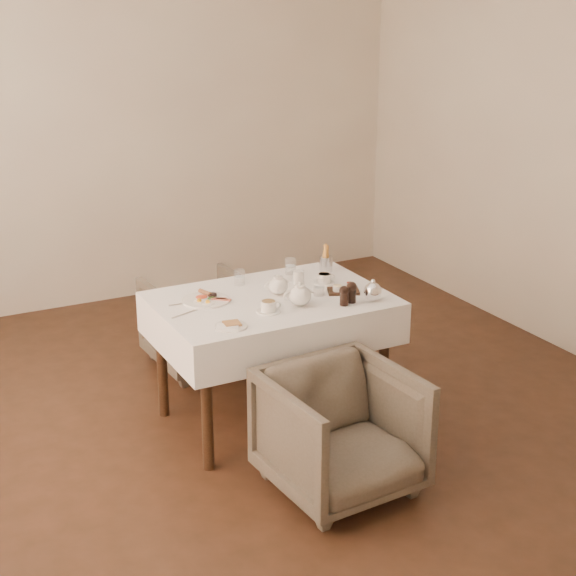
% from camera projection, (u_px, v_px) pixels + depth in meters
% --- Properties ---
extents(table, '(1.28, 0.88, 0.75)m').
position_uv_depth(table, '(271.00, 317.00, 4.95)').
color(table, black).
rests_on(table, ground).
extents(armchair_near, '(0.72, 0.74, 0.63)m').
position_uv_depth(armchair_near, '(341.00, 432.00, 4.36)').
color(armchair_near, '#4C4438').
rests_on(armchair_near, ground).
extents(armchair_far, '(0.67, 0.69, 0.60)m').
position_uv_depth(armchair_far, '(200.00, 322.00, 5.79)').
color(armchair_far, '#4C4438').
rests_on(armchair_far, ground).
extents(breakfast_plate, '(0.26, 0.26, 0.03)m').
position_uv_depth(breakfast_plate, '(206.00, 299.00, 4.86)').
color(breakfast_plate, white).
rests_on(breakfast_plate, table).
extents(side_plate, '(0.18, 0.17, 0.02)m').
position_uv_depth(side_plate, '(230.00, 326.00, 4.49)').
color(side_plate, white).
rests_on(side_plate, table).
extents(teapot_centre, '(0.17, 0.14, 0.12)m').
position_uv_depth(teapot_centre, '(278.00, 284.00, 4.94)').
color(teapot_centre, white).
rests_on(teapot_centre, table).
extents(teapot_front, '(0.19, 0.16, 0.14)m').
position_uv_depth(teapot_front, '(300.00, 294.00, 4.76)').
color(teapot_front, white).
rests_on(teapot_front, table).
extents(creamer, '(0.08, 0.08, 0.07)m').
position_uv_depth(creamer, '(299.00, 277.00, 5.12)').
color(creamer, white).
rests_on(creamer, table).
extents(teacup_near, '(0.13, 0.13, 0.06)m').
position_uv_depth(teacup_near, '(269.00, 307.00, 4.69)').
color(teacup_near, white).
rests_on(teacup_near, table).
extents(teacup_far, '(0.12, 0.12, 0.06)m').
position_uv_depth(teacup_far, '(324.00, 279.00, 5.13)').
color(teacup_far, white).
rests_on(teacup_far, table).
extents(glass_left, '(0.08, 0.08, 0.09)m').
position_uv_depth(glass_left, '(239.00, 277.00, 5.10)').
color(glass_left, silver).
rests_on(glass_left, table).
extents(glass_mid, '(0.07, 0.07, 0.09)m').
position_uv_depth(glass_mid, '(319.00, 288.00, 4.93)').
color(glass_mid, silver).
rests_on(glass_mid, table).
extents(glass_right, '(0.09, 0.09, 0.09)m').
position_uv_depth(glass_right, '(291.00, 266.00, 5.29)').
color(glass_right, silver).
rests_on(glass_right, table).
extents(condiment_board, '(0.21, 0.18, 0.04)m').
position_uv_depth(condiment_board, '(343.00, 290.00, 4.99)').
color(condiment_board, black).
rests_on(condiment_board, table).
extents(pepper_mill_left, '(0.07, 0.07, 0.11)m').
position_uv_depth(pepper_mill_left, '(344.00, 295.00, 4.78)').
color(pepper_mill_left, black).
rests_on(pepper_mill_left, table).
extents(pepper_mill_right, '(0.06, 0.06, 0.12)m').
position_uv_depth(pepper_mill_right, '(352.00, 292.00, 4.82)').
color(pepper_mill_right, black).
rests_on(pepper_mill_right, table).
extents(silver_pot, '(0.13, 0.11, 0.13)m').
position_uv_depth(silver_pot, '(373.00, 290.00, 4.84)').
color(silver_pot, white).
rests_on(silver_pot, table).
extents(fries_cup, '(0.08, 0.08, 0.17)m').
position_uv_depth(fries_cup, '(326.00, 260.00, 5.32)').
color(fries_cup, silver).
rests_on(fries_cup, table).
extents(cutlery_fork, '(0.18, 0.03, 0.00)m').
position_uv_depth(cutlery_fork, '(185.00, 304.00, 4.81)').
color(cutlery_fork, silver).
rests_on(cutlery_fork, table).
extents(cutlery_knife, '(0.17, 0.07, 0.00)m').
position_uv_depth(cutlery_knife, '(185.00, 314.00, 4.67)').
color(cutlery_knife, silver).
rests_on(cutlery_knife, table).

